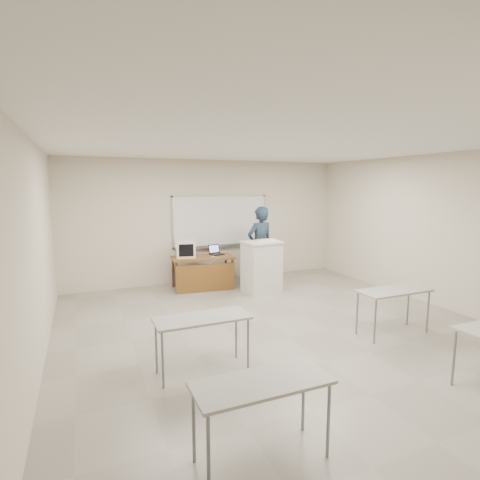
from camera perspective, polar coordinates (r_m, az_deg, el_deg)
name	(u,v)px	position (r m, az deg, el deg)	size (l,w,h in m)	color
floor	(290,338)	(6.16, 7.66, -14.55)	(7.00, 8.00, 0.01)	gray
whiteboard	(221,222)	(9.44, -2.97, 2.82)	(2.48, 0.10, 1.31)	white
student_desks	(348,326)	(4.88, 16.14, -12.49)	(4.40, 2.20, 0.73)	#999A94
instructor_desk	(204,267)	(8.63, -5.51, -4.05)	(1.40, 0.70, 0.75)	brown
podium	(262,267)	(8.42, 3.31, -4.07)	(0.82, 0.59, 1.15)	silver
crt_monitor	(186,249)	(8.68, -8.24, -1.31)	(0.43, 0.48, 0.40)	beige
laptop	(216,252)	(8.95, -3.61, -1.85)	(0.31, 0.29, 0.23)	black
mouse	(213,257)	(8.57, -4.07, -2.57)	(0.09, 0.06, 0.03)	#B3B5BC
keyboard	(266,240)	(8.45, 4.01, 0.02)	(0.48, 0.16, 0.03)	beige
presenter	(260,246)	(8.96, 3.06, -0.92)	(0.69, 0.45, 1.89)	black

